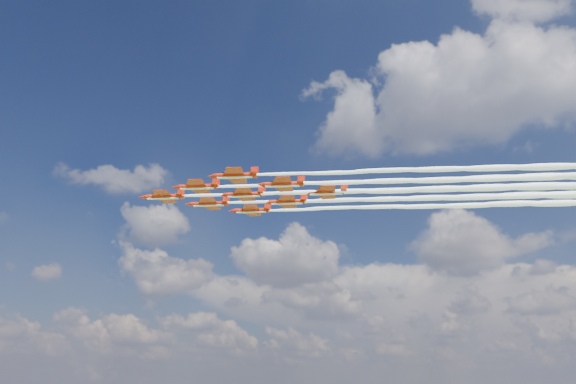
% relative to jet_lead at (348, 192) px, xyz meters
% --- Properties ---
extents(jet_lead, '(88.30, 45.12, 2.81)m').
position_rel_jet_lead_xyz_m(jet_lead, '(0.00, 0.00, 0.00)').
color(jet_lead, '#AB1A09').
extents(jet_row2_port, '(88.30, 45.12, 2.81)m').
position_rel_jet_lead_xyz_m(jet_row2_port, '(11.68, -1.43, 0.00)').
color(jet_row2_port, '#AB1A09').
extents(jet_row2_starb, '(88.30, 45.12, 2.81)m').
position_rel_jet_lead_xyz_m(jet_row2_starb, '(6.17, 10.02, 0.00)').
color(jet_row2_starb, '#AB1A09').
extents(jet_row3_port, '(88.30, 45.12, 2.81)m').
position_rel_jet_lead_xyz_m(jet_row3_port, '(23.36, -2.86, 0.00)').
color(jet_row3_port, '#AB1A09').
extents(jet_row3_centre, '(88.30, 45.12, 2.81)m').
position_rel_jet_lead_xyz_m(jet_row3_centre, '(17.85, 8.59, 0.00)').
color(jet_row3_centre, '#AB1A09').
extents(jet_row3_starb, '(88.30, 45.12, 2.81)m').
position_rel_jet_lead_xyz_m(jet_row3_starb, '(12.34, 20.04, 0.00)').
color(jet_row3_starb, '#AB1A09').
extents(jet_row4_port, '(88.30, 45.12, 2.81)m').
position_rel_jet_lead_xyz_m(jet_row4_port, '(29.54, 7.16, 0.00)').
color(jet_row4_port, '#AB1A09').
extents(jet_row4_starb, '(88.30, 45.12, 2.81)m').
position_rel_jet_lead_xyz_m(jet_row4_starb, '(24.02, 18.61, 0.00)').
color(jet_row4_starb, '#AB1A09').
extents(jet_tail, '(88.30, 45.12, 2.81)m').
position_rel_jet_lead_xyz_m(jet_tail, '(35.71, 17.18, 0.00)').
color(jet_tail, '#AB1A09').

